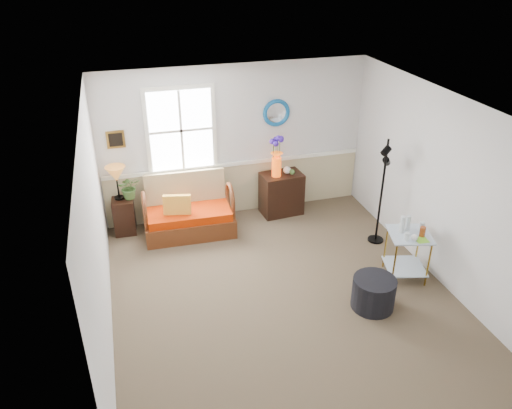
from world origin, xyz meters
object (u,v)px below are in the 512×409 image
object	(u,v)px
loveseat	(188,207)
floor_lamp	(382,192)
side_table	(406,255)
ottoman	(373,293)
cabinet	(281,194)
lamp_stand	(124,216)

from	to	relation	value
loveseat	floor_lamp	bearing A→B (deg)	-19.18
side_table	ottoman	size ratio (longest dim) A/B	1.26
side_table	cabinet	bearing A→B (deg)	115.37
cabinet	loveseat	bearing A→B (deg)	-177.10
side_table	ottoman	xyz separation A→B (m)	(-0.76, -0.49, -0.14)
loveseat	lamp_stand	size ratio (longest dim) A/B	2.39
side_table	floor_lamp	world-z (taller)	floor_lamp
loveseat	ottoman	distance (m)	3.26
lamp_stand	floor_lamp	world-z (taller)	floor_lamp
loveseat	floor_lamp	size ratio (longest dim) A/B	0.83
loveseat	lamp_stand	xyz separation A→B (m)	(-1.02, 0.29, -0.17)
lamp_stand	side_table	xyz separation A→B (m)	(3.77, -2.36, 0.05)
loveseat	ottoman	size ratio (longest dim) A/B	2.56
loveseat	ottoman	bearing A→B (deg)	-50.08
loveseat	lamp_stand	world-z (taller)	loveseat
lamp_stand	ottoman	world-z (taller)	lamp_stand
side_table	floor_lamp	bearing A→B (deg)	85.43
side_table	loveseat	bearing A→B (deg)	143.04
lamp_stand	floor_lamp	bearing A→B (deg)	-19.74
loveseat	cabinet	distance (m)	1.68
cabinet	floor_lamp	distance (m)	1.83
floor_lamp	loveseat	bearing A→B (deg)	139.11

